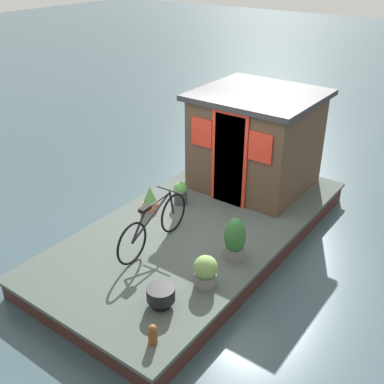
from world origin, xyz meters
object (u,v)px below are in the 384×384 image
at_px(houseboat_cabin, 256,140).
at_px(potted_plant_rosemary, 150,199).
at_px(potted_plant_geranium, 181,193).
at_px(mooring_bollard, 153,334).
at_px(charcoal_grill, 161,294).
at_px(potted_plant_succulent, 235,239).
at_px(bicycle, 154,225).
at_px(potted_plant_lavender, 206,271).

distance_m(houseboat_cabin, potted_plant_rosemary, 2.32).
bearing_deg(houseboat_cabin, potted_plant_geranium, 154.97).
bearing_deg(potted_plant_geranium, mooring_bollard, -148.10).
distance_m(charcoal_grill, mooring_bollard, 0.66).
xyz_separation_m(potted_plant_succulent, potted_plant_rosemary, (0.37, 2.00, -0.11)).
bearing_deg(bicycle, houseboat_cabin, -3.84).
distance_m(potted_plant_succulent, potted_plant_rosemary, 2.03).
distance_m(potted_plant_succulent, mooring_bollard, 2.08).
relative_size(bicycle, potted_plant_lavender, 3.73).
xyz_separation_m(potted_plant_rosemary, charcoal_grill, (-1.87, -1.79, -0.03)).
bearing_deg(bicycle, potted_plant_rosemary, 43.56).
bearing_deg(potted_plant_succulent, potted_plant_geranium, 62.90).
xyz_separation_m(bicycle, potted_plant_geranium, (1.34, 0.50, -0.16)).
height_order(potted_plant_lavender, potted_plant_rosemary, potted_plant_lavender).
bearing_deg(charcoal_grill, potted_plant_rosemary, 43.71).
bearing_deg(bicycle, potted_plant_succulent, -68.32).
distance_m(houseboat_cabin, bicycle, 2.88).
relative_size(houseboat_cabin, mooring_bollard, 7.90).
distance_m(houseboat_cabin, mooring_bollard, 4.62).
relative_size(charcoal_grill, mooring_bollard, 1.37).
bearing_deg(potted_plant_succulent, potted_plant_rosemary, 79.51).
distance_m(bicycle, potted_plant_geranium, 1.44).
relative_size(potted_plant_succulent, potted_plant_rosemary, 1.52).
height_order(potted_plant_succulent, charcoal_grill, potted_plant_succulent).
bearing_deg(charcoal_grill, potted_plant_lavender, -17.16).
bearing_deg(mooring_bollard, potted_plant_rosemary, 41.14).
height_order(potted_plant_rosemary, potted_plant_geranium, potted_plant_rosemary).
xyz_separation_m(potted_plant_lavender, potted_plant_rosemary, (1.15, 2.01, -0.01)).
distance_m(potted_plant_succulent, potted_plant_geranium, 1.90).
relative_size(bicycle, potted_plant_succulent, 2.50).
bearing_deg(potted_plant_rosemary, potted_plant_lavender, -119.93).
distance_m(potted_plant_lavender, mooring_bollard, 1.29).
height_order(potted_plant_lavender, mooring_bollard, potted_plant_lavender).
bearing_deg(bicycle, mooring_bollard, -140.22).
distance_m(houseboat_cabin, potted_plant_geranium, 1.78).
bearing_deg(potted_plant_lavender, potted_plant_rosemary, 60.07).
bearing_deg(houseboat_cabin, potted_plant_rosemary, 153.31).
relative_size(potted_plant_lavender, potted_plant_geranium, 1.08).
bearing_deg(mooring_bollard, potted_plant_lavender, 5.43).
height_order(potted_plant_succulent, potted_plant_rosemary, potted_plant_succulent).
distance_m(potted_plant_lavender, charcoal_grill, 0.75).
bearing_deg(potted_plant_geranium, houseboat_cabin, -25.03).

